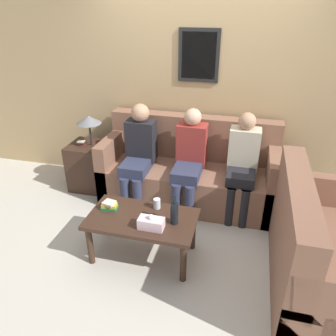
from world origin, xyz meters
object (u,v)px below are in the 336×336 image
object	(u,v)px
person_left	(139,152)
couch_side	(319,255)
drinking_glass	(157,204)
person_middle	(189,157)
person_right	(242,162)
coffee_table	(142,223)
wine_bottle	(174,213)
couch_main	(189,173)

from	to	relation	value
person_left	couch_side	bearing A→B (deg)	-26.56
drinking_glass	person_middle	size ratio (longest dim) A/B	0.08
person_left	person_right	distance (m)	1.21
coffee_table	person_middle	world-z (taller)	person_middle
drinking_glass	person_left	xyz separation A→B (m)	(-0.45, 0.77, 0.16)
person_right	drinking_glass	bearing A→B (deg)	-132.31
wine_bottle	drinking_glass	bearing A→B (deg)	138.65
couch_main	person_middle	xyz separation A→B (m)	(0.03, -0.17, 0.30)
drinking_glass	person_left	size ratio (longest dim) A/B	0.08
drinking_glass	couch_main	bearing A→B (deg)	82.47
drinking_glass	person_left	world-z (taller)	person_left
person_middle	person_right	xyz separation A→B (m)	(0.60, 0.03, 0.00)
couch_main	coffee_table	xyz separation A→B (m)	(-0.22, -1.16, 0.04)
wine_bottle	person_left	bearing A→B (deg)	124.69
coffee_table	person_middle	xyz separation A→B (m)	(0.25, 0.99, 0.26)
person_right	couch_side	bearing A→B (deg)	-54.94
wine_bottle	person_right	distance (m)	1.17
couch_side	wine_bottle	bearing A→B (deg)	90.19
person_middle	person_left	bearing A→B (deg)	-176.94
wine_bottle	person_right	xyz separation A→B (m)	(0.54, 1.03, 0.09)
couch_main	couch_side	xyz separation A→B (m)	(1.35, -1.17, 0.00)
coffee_table	person_right	xyz separation A→B (m)	(0.85, 1.02, 0.27)
wine_bottle	person_middle	xyz separation A→B (m)	(-0.06, 1.00, 0.08)
drinking_glass	couch_side	bearing A→B (deg)	-7.32
wine_bottle	person_middle	distance (m)	1.01
person_left	person_right	xyz separation A→B (m)	(1.21, 0.06, -0.02)
person_middle	person_right	distance (m)	0.60
coffee_table	person_right	world-z (taller)	person_right
drinking_glass	wine_bottle	bearing A→B (deg)	-41.35
couch_main	coffee_table	world-z (taller)	couch_main
couch_main	person_middle	world-z (taller)	person_middle
coffee_table	couch_side	bearing A→B (deg)	-0.17
couch_main	coffee_table	bearing A→B (deg)	-100.87
wine_bottle	person_left	xyz separation A→B (m)	(-0.67, 0.97, 0.10)
wine_bottle	drinking_glass	world-z (taller)	wine_bottle
couch_main	person_right	world-z (taller)	person_right
couch_main	person_middle	size ratio (longest dim) A/B	1.75
coffee_table	drinking_glass	world-z (taller)	drinking_glass
person_left	person_right	world-z (taller)	person_left
drinking_glass	person_middle	bearing A→B (deg)	78.80
person_left	person_middle	xyz separation A→B (m)	(0.61, 0.03, -0.02)
drinking_glass	person_right	world-z (taller)	person_right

